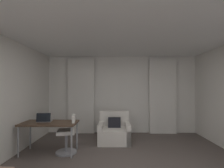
{
  "coord_description": "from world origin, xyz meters",
  "views": [
    {
      "loc": [
        -0.23,
        -2.75,
        1.54
      ],
      "look_at": [
        -0.3,
        1.25,
        1.62
      ],
      "focal_mm": 26.89,
      "sensor_mm": 36.0,
      "label": 1
    }
  ],
  "objects_px": {
    "desk": "(50,125)",
    "desk_chair": "(68,136)",
    "laptop": "(44,120)",
    "armchair": "(114,132)"
  },
  "relations": [
    {
      "from": "desk_chair",
      "to": "laptop",
      "type": "bearing_deg",
      "value": 178.08
    },
    {
      "from": "laptop",
      "to": "desk_chair",
      "type": "bearing_deg",
      "value": -1.92
    },
    {
      "from": "armchair",
      "to": "desk",
      "type": "height_order",
      "value": "armchair"
    },
    {
      "from": "desk",
      "to": "laptop",
      "type": "relative_size",
      "value": 3.65
    },
    {
      "from": "armchair",
      "to": "laptop",
      "type": "distance_m",
      "value": 1.91
    },
    {
      "from": "armchair",
      "to": "desk",
      "type": "relative_size",
      "value": 0.69
    },
    {
      "from": "desk",
      "to": "desk_chair",
      "type": "relative_size",
      "value": 1.45
    },
    {
      "from": "armchair",
      "to": "laptop",
      "type": "relative_size",
      "value": 2.5
    },
    {
      "from": "armchair",
      "to": "laptop",
      "type": "height_order",
      "value": "laptop"
    },
    {
      "from": "desk",
      "to": "desk_chair",
      "type": "distance_m",
      "value": 0.51
    }
  ]
}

